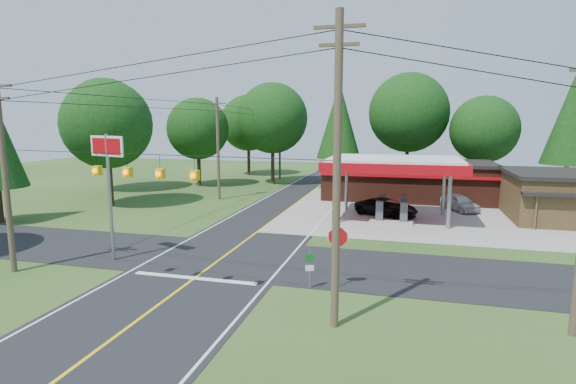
% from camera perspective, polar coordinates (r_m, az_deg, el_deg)
% --- Properties ---
extents(ground, '(120.00, 120.00, 0.00)m').
position_cam_1_polar(ground, '(26.15, -8.25, -8.23)').
color(ground, '#264A1A').
rests_on(ground, ground).
extents(main_highway, '(8.00, 120.00, 0.02)m').
position_cam_1_polar(main_highway, '(26.14, -8.25, -8.21)').
color(main_highway, black).
rests_on(main_highway, ground).
extents(cross_road, '(70.00, 7.00, 0.02)m').
position_cam_1_polar(cross_road, '(26.14, -8.25, -8.20)').
color(cross_road, black).
rests_on(cross_road, ground).
extents(lane_center_yellow, '(0.15, 110.00, 0.00)m').
position_cam_1_polar(lane_center_yellow, '(26.14, -8.25, -8.18)').
color(lane_center_yellow, yellow).
rests_on(lane_center_yellow, main_highway).
extents(gas_canopy, '(10.60, 7.40, 4.88)m').
position_cam_1_polar(gas_canopy, '(36.13, 13.30, 3.30)').
color(gas_canopy, gray).
rests_on(gas_canopy, ground).
extents(convenience_store, '(16.40, 7.55, 3.80)m').
position_cam_1_polar(convenience_store, '(46.30, 14.77, 1.51)').
color(convenience_store, '#4E2216').
rests_on(convenience_store, ground).
extents(utility_pole_near_right, '(1.80, 0.30, 11.50)m').
position_cam_1_polar(utility_pole_near_right, '(16.22, 6.24, 2.78)').
color(utility_pole_near_right, '#473828').
rests_on(utility_pole_near_right, ground).
extents(utility_pole_near_left, '(1.80, 0.30, 10.00)m').
position_cam_1_polar(utility_pole_near_left, '(26.53, -32.32, 2.20)').
color(utility_pole_near_left, '#473828').
rests_on(utility_pole_near_left, ground).
extents(utility_pole_far_left, '(1.80, 0.30, 10.00)m').
position_cam_1_polar(utility_pole_far_left, '(44.75, -8.88, 5.68)').
color(utility_pole_far_left, '#473828').
rests_on(utility_pole_far_left, ground).
extents(utility_pole_north, '(0.30, 0.30, 9.50)m').
position_cam_1_polar(utility_pole_north, '(60.29, -1.05, 6.18)').
color(utility_pole_north, '#473828').
rests_on(utility_pole_north, ground).
extents(overhead_beacons, '(17.04, 2.04, 1.03)m').
position_cam_1_polar(overhead_beacons, '(20.20, -17.95, 4.33)').
color(overhead_beacons, black).
rests_on(overhead_beacons, ground).
extents(treeline_backdrop, '(70.27, 51.59, 13.30)m').
position_cam_1_polar(treeline_backdrop, '(47.83, 3.86, 8.71)').
color(treeline_backdrop, '#332316').
rests_on(treeline_backdrop, ground).
extents(suv_car, '(6.84, 6.84, 1.42)m').
position_cam_1_polar(suv_car, '(37.64, 12.38, -1.93)').
color(suv_car, black).
rests_on(suv_car, ground).
extents(sedan_car, '(5.62, 5.62, 1.42)m').
position_cam_1_polar(sedan_car, '(41.65, 20.98, -1.27)').
color(sedan_car, silver).
rests_on(sedan_car, ground).
extents(big_stop_sign, '(2.52, 0.84, 7.02)m').
position_cam_1_polar(big_stop_sign, '(26.23, -21.89, 2.96)').
color(big_stop_sign, gray).
rests_on(big_stop_sign, ground).
extents(octagonal_stop_sign, '(1.01, 0.16, 2.96)m').
position_cam_1_polar(octagonal_stop_sign, '(20.87, 6.34, -6.23)').
color(octagonal_stop_sign, gray).
rests_on(octagonal_stop_sign, ground).
extents(route_sign_post, '(0.39, 0.16, 1.96)m').
position_cam_1_polar(route_sign_post, '(20.90, 2.78, -9.26)').
color(route_sign_post, gray).
rests_on(route_sign_post, ground).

